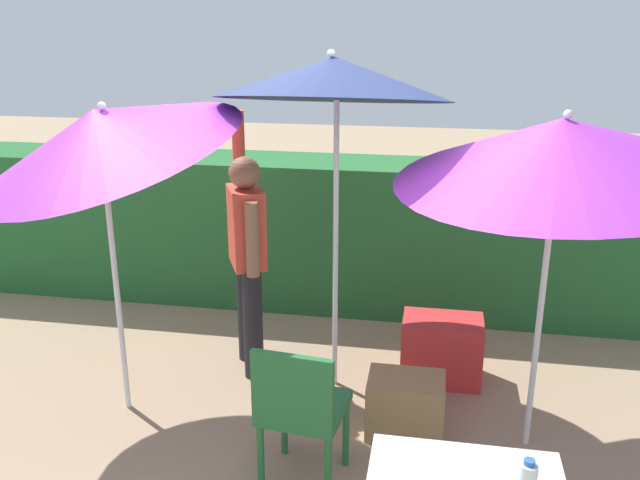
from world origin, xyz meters
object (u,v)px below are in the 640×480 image
(person_vendor, at_px, (247,249))
(cooler_box, at_px, (441,349))
(umbrella_orange, at_px, (562,148))
(umbrella_yellow, at_px, (102,133))
(crate_cardboard, at_px, (405,405))
(chair_plastic, at_px, (300,407))
(umbrella_rainbow, at_px, (334,79))

(person_vendor, distance_m, cooler_box, 1.57)
(umbrella_orange, distance_m, umbrella_yellow, 2.58)
(umbrella_orange, relative_size, umbrella_yellow, 0.92)
(umbrella_orange, bearing_deg, person_vendor, 161.70)
(umbrella_yellow, bearing_deg, person_vendor, 47.72)
(cooler_box, bearing_deg, crate_cardboard, -107.06)
(chair_plastic, distance_m, cooler_box, 1.56)
(umbrella_orange, height_order, chair_plastic, umbrella_orange)
(cooler_box, bearing_deg, umbrella_orange, -52.80)
(umbrella_rainbow, distance_m, chair_plastic, 1.99)
(umbrella_orange, bearing_deg, umbrella_yellow, -178.57)
(umbrella_rainbow, bearing_deg, person_vendor, 169.01)
(umbrella_orange, bearing_deg, cooler_box, 127.20)
(umbrella_rainbow, relative_size, chair_plastic, 2.67)
(umbrella_orange, xyz_separation_m, umbrella_yellow, (-2.58, -0.06, 0.02))
(person_vendor, height_order, chair_plastic, person_vendor)
(person_vendor, distance_m, chair_plastic, 1.48)
(umbrella_orange, height_order, cooler_box, umbrella_orange)
(umbrella_orange, relative_size, chair_plastic, 2.41)
(umbrella_rainbow, relative_size, person_vendor, 1.27)
(chair_plastic, height_order, cooler_box, chair_plastic)
(crate_cardboard, bearing_deg, chair_plastic, -130.42)
(chair_plastic, xyz_separation_m, crate_cardboard, (0.54, 0.64, -0.32))
(umbrella_rainbow, xyz_separation_m, umbrella_orange, (1.31, -0.52, -0.29))
(umbrella_orange, bearing_deg, umbrella_rainbow, 158.35)
(umbrella_rainbow, height_order, umbrella_yellow, umbrella_rainbow)
(chair_plastic, relative_size, crate_cardboard, 1.87)
(umbrella_yellow, height_order, crate_cardboard, umbrella_yellow)
(cooler_box, bearing_deg, person_vendor, -177.02)
(umbrella_rainbow, relative_size, umbrella_orange, 1.11)
(umbrella_rainbow, height_order, person_vendor, umbrella_rainbow)
(cooler_box, height_order, crate_cardboard, cooler_box)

